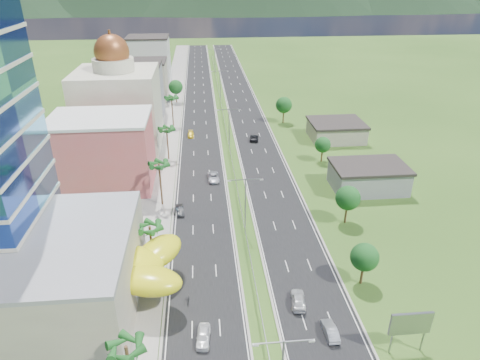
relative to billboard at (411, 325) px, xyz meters
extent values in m
plane|color=#2D5119|center=(-17.00, 18.00, -4.42)|extent=(500.00, 500.00, 0.00)
cube|color=black|center=(-24.50, 108.00, -4.40)|extent=(11.00, 260.00, 0.04)
cube|color=black|center=(-9.50, 108.00, -4.40)|extent=(11.00, 260.00, 0.04)
cube|color=gray|center=(-34.00, 108.00, -4.36)|extent=(7.00, 260.00, 0.12)
cube|color=gray|center=(-17.00, 90.00, -3.80)|extent=(0.08, 216.00, 0.28)
cube|color=gray|center=(-17.00, 192.00, -4.07)|extent=(0.10, 0.12, 0.70)
cube|color=gray|center=(-18.44, -7.00, 6.38)|extent=(2.88, 0.12, 0.12)
cube|color=gray|center=(-15.56, -7.00, 6.38)|extent=(2.88, 0.12, 0.12)
cube|color=silver|center=(-19.72, -7.00, 6.28)|extent=(0.60, 0.25, 0.18)
cube|color=silver|center=(-14.28, -7.00, 6.28)|extent=(0.60, 0.25, 0.18)
cylinder|color=gray|center=(-17.00, 28.00, 1.08)|extent=(0.20, 0.20, 11.00)
cube|color=gray|center=(-18.44, 28.00, 6.38)|extent=(2.88, 0.12, 0.12)
cube|color=gray|center=(-15.56, 28.00, 6.38)|extent=(2.88, 0.12, 0.12)
cube|color=silver|center=(-19.72, 28.00, 6.28)|extent=(0.60, 0.25, 0.18)
cube|color=silver|center=(-14.28, 28.00, 6.28)|extent=(0.60, 0.25, 0.18)
cylinder|color=gray|center=(-17.00, 68.00, 1.08)|extent=(0.20, 0.20, 11.00)
cube|color=gray|center=(-18.44, 68.00, 6.38)|extent=(2.88, 0.12, 0.12)
cube|color=gray|center=(-15.56, 68.00, 6.38)|extent=(2.88, 0.12, 0.12)
cube|color=silver|center=(-19.72, 68.00, 6.28)|extent=(0.60, 0.25, 0.18)
cube|color=silver|center=(-14.28, 68.00, 6.28)|extent=(0.60, 0.25, 0.18)
cylinder|color=gray|center=(-17.00, 113.00, 1.08)|extent=(0.20, 0.20, 11.00)
cube|color=gray|center=(-18.44, 113.00, 6.38)|extent=(2.88, 0.12, 0.12)
cube|color=gray|center=(-15.56, 113.00, 6.38)|extent=(2.88, 0.12, 0.12)
cube|color=silver|center=(-19.72, 113.00, 6.28)|extent=(0.60, 0.25, 0.18)
cube|color=silver|center=(-14.28, 113.00, 6.28)|extent=(0.60, 0.25, 0.18)
cylinder|color=gray|center=(-17.00, 158.00, 1.08)|extent=(0.20, 0.20, 11.00)
cube|color=gray|center=(-18.44, 158.00, 6.38)|extent=(2.88, 0.12, 0.12)
cube|color=gray|center=(-15.56, 158.00, 6.38)|extent=(2.88, 0.12, 0.12)
cube|color=silver|center=(-19.72, 158.00, 6.28)|extent=(0.60, 0.25, 0.18)
cube|color=silver|center=(-14.28, 158.00, 6.28)|extent=(0.60, 0.25, 0.18)
cube|color=#9F9283|center=(-49.00, 12.00, 1.08)|extent=(30.00, 24.00, 11.00)
cylinder|color=gray|center=(-41.00, 16.00, -2.42)|extent=(0.50, 0.50, 4.00)
cylinder|color=gray|center=(-34.00, 11.00, -2.42)|extent=(0.50, 0.50, 4.00)
cylinder|color=gray|center=(-38.00, 8.00, -2.42)|extent=(0.50, 0.50, 4.00)
cylinder|color=gray|center=(-32.00, 16.00, -2.42)|extent=(0.50, 0.50, 4.00)
cube|color=#D8585A|center=(-45.00, 50.00, 3.08)|extent=(20.00, 15.00, 15.00)
cube|color=beige|center=(-45.00, 73.00, 5.58)|extent=(20.00, 20.00, 20.00)
cylinder|color=beige|center=(-45.00, 73.00, 17.08)|extent=(10.00, 10.00, 3.00)
sphere|color=brown|center=(-45.00, 73.00, 20.08)|extent=(8.40, 8.40, 8.40)
cube|color=gray|center=(-44.00, 98.00, 3.58)|extent=(16.00, 15.00, 16.00)
cube|color=#9F9283|center=(-44.00, 120.00, 2.08)|extent=(16.00, 15.00, 13.00)
cube|color=silver|center=(-44.00, 143.00, 4.58)|extent=(16.00, 15.00, 18.00)
cylinder|color=gray|center=(-2.00, 0.00, -2.82)|extent=(0.24, 0.24, 3.20)
cylinder|color=gray|center=(2.00, 0.00, -2.82)|extent=(0.24, 0.24, 3.20)
cube|color=#D85919|center=(0.00, 0.00, 0.18)|extent=(5.20, 0.35, 3.20)
cube|color=gray|center=(11.00, 43.00, -1.92)|extent=(15.00, 10.00, 5.00)
cube|color=#9F9283|center=(13.00, 73.00, -2.22)|extent=(14.00, 12.00, 4.40)
cylinder|color=#47301C|center=(-32.50, 20.00, -0.67)|extent=(0.36, 0.36, 7.50)
cylinder|color=#47301C|center=(-32.50, 40.00, 0.08)|extent=(0.36, 0.36, 9.00)
cylinder|color=#47301C|center=(-32.50, 63.00, -0.42)|extent=(0.36, 0.36, 8.00)
cylinder|color=#47301C|center=(-32.50, 88.00, -0.02)|extent=(0.36, 0.36, 8.80)
cylinder|color=#47301C|center=(-32.50, 113.00, -1.97)|extent=(0.40, 0.40, 4.90)
sphere|color=#1A561E|center=(-32.50, 113.00, 1.18)|extent=(4.90, 4.90, 4.90)
cylinder|color=#47301C|center=(-1.00, 13.00, -2.32)|extent=(0.40, 0.40, 4.20)
sphere|color=#1A561E|center=(-1.00, 13.00, 0.38)|extent=(4.20, 4.20, 4.20)
cylinder|color=#47301C|center=(2.00, 30.00, -2.15)|extent=(0.40, 0.40, 4.55)
sphere|color=#1A561E|center=(2.00, 30.00, 0.78)|extent=(4.55, 4.55, 4.55)
cylinder|color=#47301C|center=(5.00, 58.00, -2.50)|extent=(0.40, 0.40, 3.85)
sphere|color=#1A561E|center=(5.00, 58.00, -0.02)|extent=(3.85, 3.85, 3.85)
cylinder|color=#47301C|center=(1.00, 88.00, -1.97)|extent=(0.40, 0.40, 4.90)
sphere|color=#1A561E|center=(1.00, 88.00, 1.18)|extent=(4.90, 4.90, 4.90)
imported|color=white|center=(-24.86, 4.00, -3.66)|extent=(2.11, 4.40, 1.45)
imported|color=black|center=(-28.87, 36.21, -3.72)|extent=(1.88, 4.18, 1.33)
imported|color=#B8BAC1|center=(-21.83, 49.98, -3.65)|extent=(2.64, 5.34, 1.46)
imported|color=yellow|center=(-27.19, 78.49, -3.77)|extent=(1.73, 4.24, 1.23)
imported|color=silver|center=(-11.41, 9.39, -3.58)|extent=(2.47, 4.89, 1.60)
imported|color=#95979B|center=(-8.51, 3.48, -3.68)|extent=(1.58, 4.29, 1.40)
imported|color=black|center=(-9.71, 73.92, -3.71)|extent=(3.03, 5.14, 1.34)
imported|color=black|center=(-26.90, 11.19, -3.74)|extent=(0.63, 2.02, 1.29)
camera|label=1|loc=(-23.91, -36.03, 38.30)|focal=32.00mm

